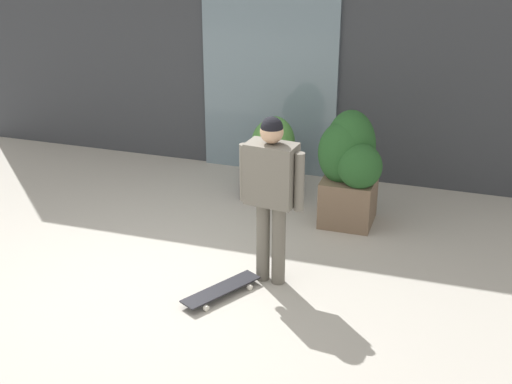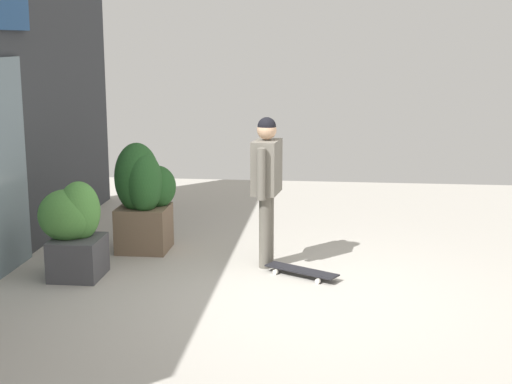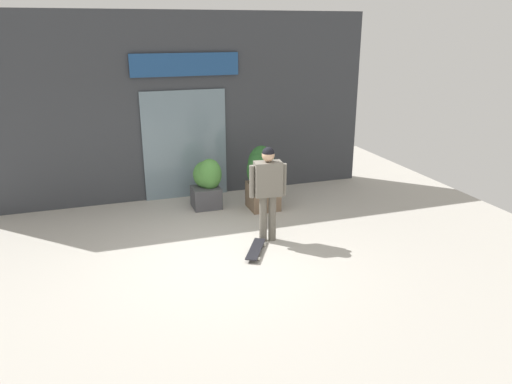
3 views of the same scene
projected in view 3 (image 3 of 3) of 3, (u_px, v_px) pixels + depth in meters
name	position (u px, v px, depth m)	size (l,w,h in m)	color
ground_plane	(216.00, 255.00, 7.90)	(12.00, 12.00, 0.00)	#B2ADA3
building_facade	(175.00, 108.00, 10.14)	(8.40, 0.31, 3.81)	#383A3F
skateboarder	(268.00, 185.00, 8.14)	(0.63, 0.31, 1.65)	#666056
skateboard	(256.00, 249.00, 7.97)	(0.57, 0.81, 0.08)	black
planter_box_left	(263.00, 176.00, 9.72)	(0.72, 0.68, 1.29)	brown
planter_box_right	(207.00, 181.00, 9.89)	(0.61, 0.66, 1.01)	#47474C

